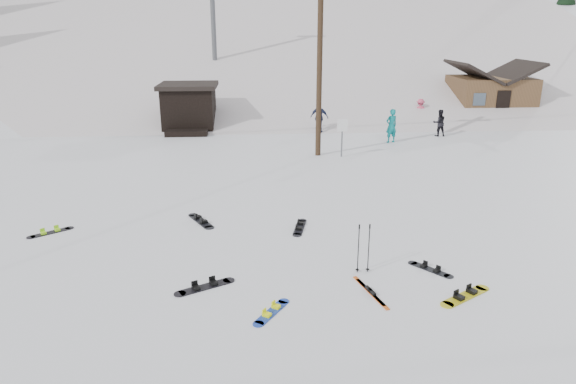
{
  "coord_description": "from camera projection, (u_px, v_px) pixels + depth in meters",
  "views": [
    {
      "loc": [
        -1.04,
        -10.35,
        6.16
      ],
      "look_at": [
        -0.11,
        4.05,
        1.4
      ],
      "focal_mm": 32.0,
      "sensor_mm": 36.0,
      "label": 1
    }
  ],
  "objects": [
    {
      "name": "skier_pink",
      "position": [
        420.0,
        111.0,
        33.16
      ],
      "size": [
        1.05,
        0.67,
        1.54
      ],
      "primitive_type": "imported",
      "rotation": [
        0.0,
        0.0,
        3.05
      ],
      "color": "#D84C6E",
      "rests_on": "ground"
    },
    {
      "name": "cabin",
      "position": [
        490.0,
        95.0,
        35.0
      ],
      "size": [
        5.39,
        4.4,
        3.77
      ],
      "color": "brown",
      "rests_on": "ground"
    },
    {
      "name": "board_scatter_d",
      "position": [
        430.0,
        269.0,
        13.46
      ],
      "size": [
        0.94,
        1.07,
        0.09
      ],
      "rotation": [
        0.0,
        0.0,
        -0.87
      ],
      "color": "black",
      "rests_on": "ground"
    },
    {
      "name": "ski_poles",
      "position": [
        364.0,
        248.0,
        13.15
      ],
      "size": [
        0.37,
        0.1,
        1.33
      ],
      "color": "black",
      "rests_on": "ground"
    },
    {
      "name": "skier_navy",
      "position": [
        319.0,
        117.0,
        29.99
      ],
      "size": [
        1.16,
        0.83,
        1.84
      ],
      "primitive_type": "imported",
      "rotation": [
        0.0,
        0.0,
        2.74
      ],
      "color": "#1A2141",
      "rests_on": "ground"
    },
    {
      "name": "ridge_right",
      "position": [
        564.0,
        166.0,
        64.96
      ],
      "size": [
        45.66,
        93.98,
        54.59
      ],
      "primitive_type": "cube",
      "rotation": [
        0.21,
        -0.05,
        -0.12
      ],
      "color": "white",
      "rests_on": "ground"
    },
    {
      "name": "board_scatter_b",
      "position": [
        201.0,
        221.0,
        16.74
      ],
      "size": [
        0.95,
        1.47,
        0.11
      ],
      "rotation": [
        0.0,
        0.0,
        2.08
      ],
      "color": "black",
      "rests_on": "ground"
    },
    {
      "name": "skier_teal",
      "position": [
        391.0,
        126.0,
        27.59
      ],
      "size": [
        0.77,
        0.63,
        1.82
      ],
      "primitive_type": "imported",
      "rotation": [
        0.0,
        0.0,
        3.48
      ],
      "color": "#0D8084",
      "rests_on": "ground"
    },
    {
      "name": "board_scatter_e",
      "position": [
        465.0,
        296.0,
        12.13
      ],
      "size": [
        1.45,
        1.02,
        0.12
      ],
      "rotation": [
        0.0,
        0.0,
        0.56
      ],
      "color": "yellow",
      "rests_on": "ground"
    },
    {
      "name": "treeline_crest",
      "position": [
        260.0,
        59.0,
        93.31
      ],
      "size": [
        50.0,
        6.0,
        10.0
      ],
      "primitive_type": null,
      "color": "black",
      "rests_on": "ski_slope"
    },
    {
      "name": "board_scatter_a",
      "position": [
        205.0,
        286.0,
        12.56
      ],
      "size": [
        1.43,
        0.9,
        0.11
      ],
      "rotation": [
        0.0,
        0.0,
        0.49
      ],
      "color": "black",
      "rests_on": "ground"
    },
    {
      "name": "lift_hut",
      "position": [
        189.0,
        107.0,
        30.92
      ],
      "size": [
        3.4,
        4.1,
        2.75
      ],
      "color": "black",
      "rests_on": "ground"
    },
    {
      "name": "hero_skis",
      "position": [
        370.0,
        292.0,
        12.32
      ],
      "size": [
        0.55,
        1.65,
        0.09
      ],
      "rotation": [
        0.0,
        0.0,
        0.27
      ],
      "color": "#B74912",
      "rests_on": "ground"
    },
    {
      "name": "board_scatter_f",
      "position": [
        300.0,
        227.0,
        16.22
      ],
      "size": [
        0.55,
        1.48,
        0.11
      ],
      "rotation": [
        0.0,
        0.0,
        1.35
      ],
      "color": "black",
      "rests_on": "ground"
    },
    {
      "name": "utility_pole",
      "position": [
        320.0,
        57.0,
        23.73
      ],
      "size": [
        2.0,
        0.26,
        9.0
      ],
      "color": "#3A2819",
      "rests_on": "ground"
    },
    {
      "name": "hero_snowboard",
      "position": [
        272.0,
        312.0,
        11.46
      ],
      "size": [
        0.85,
        1.16,
        0.09
      ],
      "rotation": [
        0.0,
        0.0,
        0.99
      ],
      "color": "#1C3FBB",
      "rests_on": "ground"
    },
    {
      "name": "ski_slope",
      "position": [
        264.0,
        168.0,
        67.69
      ],
      "size": [
        60.0,
        85.24,
        65.97
      ],
      "primitive_type": "cube",
      "rotation": [
        0.31,
        0.0,
        0.0
      ],
      "color": "silver",
      "rests_on": "ground"
    },
    {
      "name": "trail_sign",
      "position": [
        342.0,
        131.0,
        24.46
      ],
      "size": [
        0.5,
        0.09,
        1.85
      ],
      "color": "#595B60",
      "rests_on": "ground"
    },
    {
      "name": "ground",
      "position": [
        304.0,
        305.0,
        11.8
      ],
      "size": [
        200.0,
        200.0,
        0.0
      ],
      "primitive_type": "plane",
      "color": "white",
      "rests_on": "ground"
    },
    {
      "name": "skier_dark",
      "position": [
        439.0,
        123.0,
        29.21
      ],
      "size": [
        0.75,
        0.59,
        1.52
      ],
      "primitive_type": "imported",
      "rotation": [
        0.0,
        0.0,
        3.16
      ],
      "color": "black",
      "rests_on": "ground"
    },
    {
      "name": "board_scatter_c",
      "position": [
        51.0,
        232.0,
        15.83
      ],
      "size": [
        1.17,
        0.93,
        0.1
      ],
      "rotation": [
        0.0,
        0.0,
        0.63
      ],
      "color": "black",
      "rests_on": "ground"
    }
  ]
}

